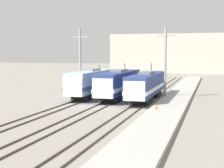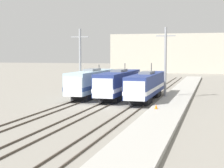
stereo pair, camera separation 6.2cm
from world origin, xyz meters
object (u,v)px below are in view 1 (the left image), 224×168
at_px(catenary_tower_right, 165,62).
at_px(locomotive_center, 118,84).
at_px(traffic_cone, 156,107).
at_px(locomotive_far_right, 146,86).
at_px(catenary_tower_left, 80,61).
at_px(locomotive_far_left, 91,83).

bearing_deg(catenary_tower_right, locomotive_center, -169.12).
distance_m(locomotive_center, traffic_cone, 14.04).
bearing_deg(locomotive_far_right, catenary_tower_right, 47.24).
xyz_separation_m(catenary_tower_right, traffic_cone, (0.62, -13.12, -4.80)).
relative_size(locomotive_center, locomotive_far_right, 0.97).
xyz_separation_m(catenary_tower_left, traffic_cone, (13.90, -13.12, -4.80)).
height_order(locomotive_far_left, locomotive_far_right, locomotive_far_right).
height_order(locomotive_far_left, locomotive_center, locomotive_center).
xyz_separation_m(locomotive_far_left, locomotive_center, (4.44, -0.42, -0.02)).
relative_size(catenary_tower_right, traffic_cone, 20.29).
xyz_separation_m(locomotive_far_right, catenary_tower_left, (-10.92, 2.56, 3.33)).
height_order(catenary_tower_left, catenary_tower_right, same).
xyz_separation_m(catenary_tower_left, catenary_tower_right, (13.28, 0.00, 0.00)).
distance_m(locomotive_center, catenary_tower_left, 7.36).
distance_m(locomotive_far_left, locomotive_far_right, 9.03).
bearing_deg(catenary_tower_left, locomotive_far_right, -13.18).
bearing_deg(locomotive_center, locomotive_far_left, 174.55).
distance_m(catenary_tower_left, traffic_cone, 19.71).
xyz_separation_m(locomotive_center, traffic_cone, (7.42, -11.82, -1.56)).
bearing_deg(traffic_cone, locomotive_far_left, 134.08).
relative_size(catenary_tower_left, traffic_cone, 20.29).
xyz_separation_m(locomotive_center, catenary_tower_right, (6.80, 1.31, 3.24)).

